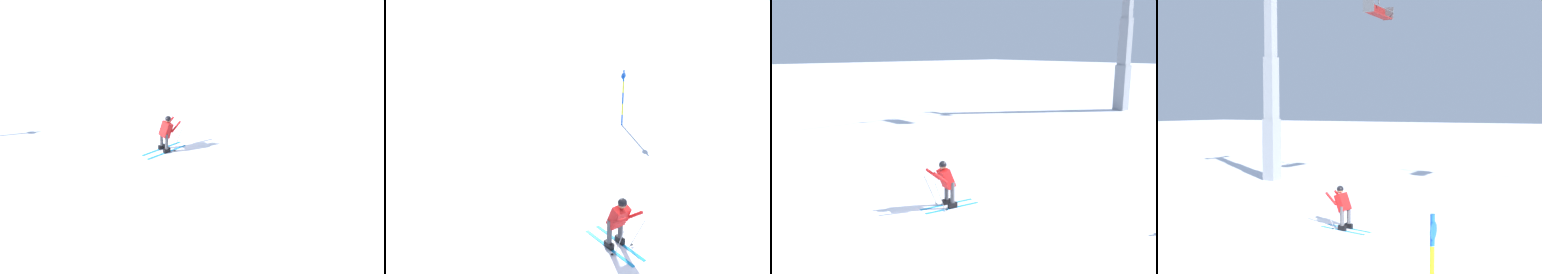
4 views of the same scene
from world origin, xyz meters
TOP-DOWN VIEW (x-y plane):
  - ground_plane at (0.00, 0.00)m, footprint 260.00×260.00m
  - skier_carving_main at (0.93, 0.48)m, footprint 1.85×0.80m
  - trail_marker_pole at (6.35, -6.25)m, footprint 0.07×0.28m

SIDE VIEW (x-z plane):
  - ground_plane at x=0.00m, z-range 0.00..0.00m
  - skier_carving_main at x=0.93m, z-range 0.04..1.60m
  - trail_marker_pole at x=6.35m, z-range 0.09..2.51m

